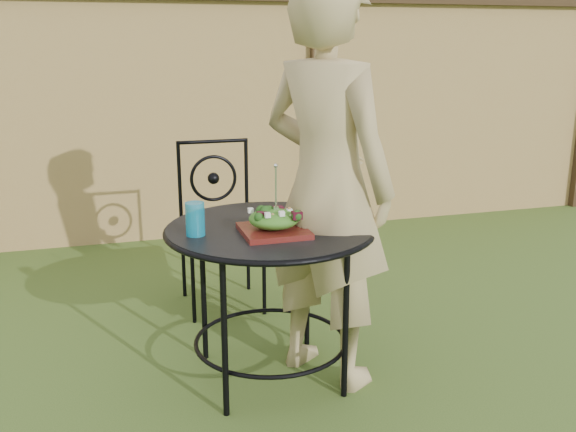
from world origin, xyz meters
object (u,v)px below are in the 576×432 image
object	(u,v)px
patio_table	(270,256)
diner	(327,186)
salad_plate	(274,231)
patio_chair	(219,220)

from	to	relation	value
patio_table	diner	distance (m)	0.40
diner	salad_plate	xyz separation A→B (m)	(-0.26, -0.08, -0.16)
diner	salad_plate	size ratio (longest dim) A/B	6.63
patio_table	diner	xyz separation A→B (m)	(0.25, -0.03, 0.31)
diner	salad_plate	bearing A→B (deg)	72.62
patio_table	patio_chair	xyz separation A→B (m)	(-0.05, 0.94, -0.08)
patio_table	patio_chair	bearing A→B (deg)	93.24
diner	salad_plate	distance (m)	0.32
patio_chair	diner	size ratio (longest dim) A/B	0.53
salad_plate	patio_chair	bearing A→B (deg)	92.25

